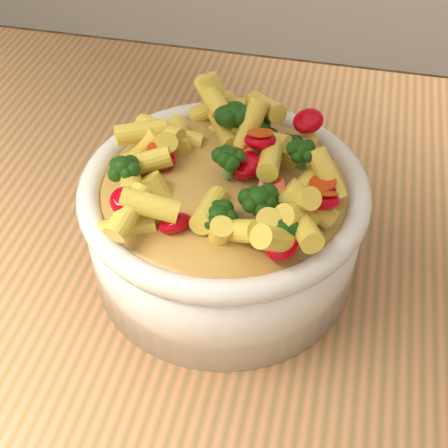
# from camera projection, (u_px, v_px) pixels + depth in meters

# --- Properties ---
(table) EXTENTS (1.20, 0.80, 0.90)m
(table) POSITION_uv_depth(u_px,v_px,m) (236.00, 334.00, 0.67)
(table) COLOR #C17D52
(table) RESTS_ON ground
(serving_bowl) EXTENTS (0.25, 0.25, 0.11)m
(serving_bowl) POSITION_uv_depth(u_px,v_px,m) (224.00, 223.00, 0.56)
(serving_bowl) COLOR white
(serving_bowl) RESTS_ON table
(pasta_salad) EXTENTS (0.20, 0.20, 0.04)m
(pasta_salad) POSITION_uv_depth(u_px,v_px,m) (224.00, 165.00, 0.52)
(pasta_salad) COLOR #FFDF50
(pasta_salad) RESTS_ON serving_bowl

